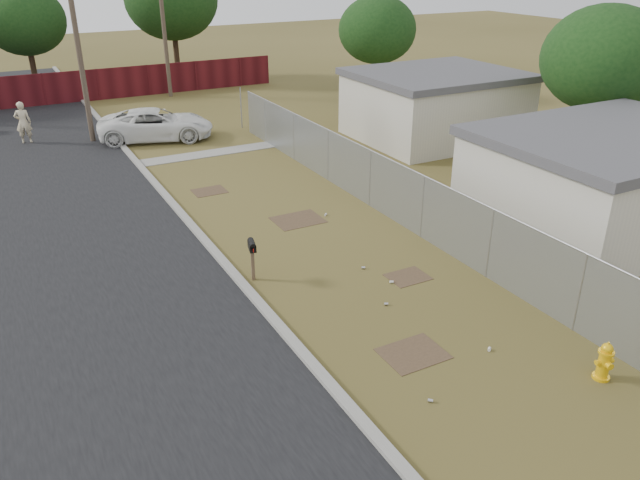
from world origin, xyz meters
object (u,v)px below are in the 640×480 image
mailbox (252,249)px  pedestrian (23,122)px  fire_hydrant (604,362)px  pickup_truck (156,124)px

mailbox → pedestrian: bearing=103.5°
fire_hydrant → pedestrian: size_ratio=0.46×
mailbox → pedestrian: (-4.16, 17.27, 0.04)m
pickup_truck → mailbox: bearing=-167.8°
fire_hydrant → pedestrian: pedestrian is taller
pedestrian → pickup_truck: bearing=167.5°
pickup_truck → pedestrian: 5.98m
pickup_truck → pedestrian: bearing=84.6°
fire_hydrant → mailbox: mailbox is taller
mailbox → pickup_truck: size_ratio=0.22×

